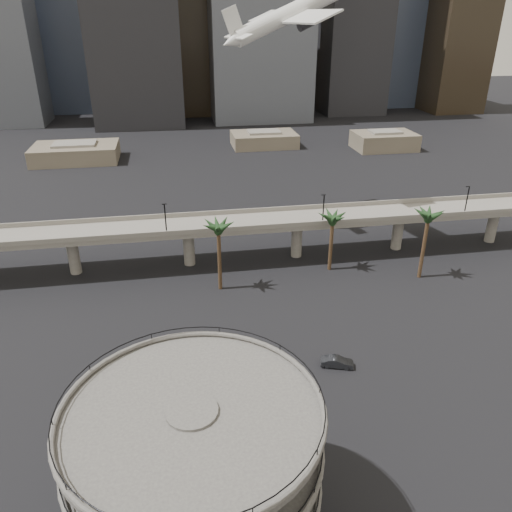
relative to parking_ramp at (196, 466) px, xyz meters
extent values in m
plane|color=black|center=(13.00, 4.00, -9.84)|extent=(700.00, 700.00, 0.00)
cylinder|color=#494644|center=(0.00, 0.00, -1.84)|extent=(4.40, 4.40, 16.50)
cylinder|color=#494644|center=(0.00, 0.00, -6.06)|extent=(22.00, 22.00, 0.45)
torus|color=#494644|center=(0.00, 0.00, -5.59)|extent=(22.20, 22.20, 0.50)
torus|color=black|center=(0.00, 0.00, -4.79)|extent=(21.80, 21.80, 0.10)
cylinder|color=#494644|center=(0.00, 0.00, -2.06)|extent=(22.00, 22.00, 0.45)
torus|color=#494644|center=(0.00, 0.00, -1.59)|extent=(22.20, 22.20, 0.50)
torus|color=black|center=(0.00, 0.00, -0.79)|extent=(21.80, 21.80, 0.10)
cylinder|color=#494644|center=(0.00, 0.00, 1.94)|extent=(22.00, 22.00, 0.45)
torus|color=#494644|center=(0.00, 0.00, 2.41)|extent=(22.20, 22.20, 0.50)
torus|color=black|center=(0.00, 0.00, 3.21)|extent=(21.80, 21.80, 0.10)
cylinder|color=#494644|center=(0.00, 0.00, 5.94)|extent=(22.00, 22.00, 0.45)
torus|color=#494644|center=(0.00, 0.00, 6.41)|extent=(22.20, 22.20, 0.50)
torus|color=black|center=(0.00, 0.00, 7.21)|extent=(21.80, 21.80, 0.10)
cube|color=slate|center=(13.00, 59.00, -1.84)|extent=(130.00, 9.00, 0.90)
cube|color=slate|center=(13.00, 54.50, -0.94)|extent=(130.00, 0.30, 1.00)
cube|color=slate|center=(13.00, 63.50, -0.94)|extent=(130.00, 0.30, 1.00)
cylinder|color=slate|center=(-20.00, 59.00, -6.04)|extent=(2.20, 2.20, 8.00)
cylinder|color=slate|center=(2.00, 59.00, -6.04)|extent=(2.20, 2.20, 8.00)
cylinder|color=slate|center=(24.00, 59.00, -6.04)|extent=(2.20, 2.20, 8.00)
cylinder|color=slate|center=(46.00, 59.00, -6.04)|extent=(2.20, 2.20, 8.00)
cylinder|color=slate|center=(68.00, 59.00, -6.04)|extent=(2.20, 2.20, 8.00)
cylinder|color=black|center=(-2.00, 55.00, 1.66)|extent=(0.24, 0.24, 6.00)
cylinder|color=black|center=(28.00, 55.00, 1.66)|extent=(0.24, 0.24, 6.00)
cylinder|color=black|center=(58.00, 55.00, 1.66)|extent=(0.24, 0.24, 6.00)
cylinder|color=#4B3220|center=(7.00, 48.00, -3.76)|extent=(0.70, 0.70, 12.15)
ellipsoid|color=#193417|center=(7.00, 48.00, 2.71)|extent=(4.40, 4.40, 2.00)
cylinder|color=#4B3220|center=(29.00, 52.00, -4.44)|extent=(0.70, 0.70, 10.80)
ellipsoid|color=#193417|center=(29.00, 52.00, 1.36)|extent=(4.40, 4.40, 2.00)
cylinder|color=#4B3220|center=(45.00, 46.00, -3.54)|extent=(0.70, 0.70, 12.60)
ellipsoid|color=#193417|center=(45.00, 46.00, 3.16)|extent=(4.40, 4.40, 2.00)
cube|color=brown|center=(-32.00, 144.00, -7.09)|extent=(28.00, 18.00, 5.50)
cube|color=slate|center=(-32.00, 144.00, -3.94)|extent=(14.00, 9.00, 0.80)
cube|color=brown|center=(35.00, 154.00, -7.34)|extent=(24.00, 16.00, 5.00)
cube|color=slate|center=(35.00, 154.00, -4.44)|extent=(12.00, 8.00, 0.80)
cube|color=brown|center=(78.00, 142.00, -6.84)|extent=(22.00, 15.00, 6.00)
cube|color=slate|center=(78.00, 142.00, -3.44)|extent=(11.00, 7.50, 0.80)
cube|color=#363F53|center=(-42.00, 249.00, 16.62)|extent=(30.00, 30.00, 52.92)
cube|color=black|center=(18.00, 229.00, 39.77)|extent=(28.00, 26.00, 99.22)
cube|color=gray|center=(68.00, 244.00, 13.31)|extent=(24.00, 24.00, 46.30)
cube|color=slate|center=(68.00, 244.00, 37.67)|extent=(13.20, 13.20, 2.40)
cube|color=#363F53|center=(118.00, 239.00, 28.75)|extent=(34.00, 30.00, 77.17)
cube|color=black|center=(143.00, 214.00, 22.13)|extent=(26.00, 26.00, 63.94)
cube|color=gray|center=(31.00, 264.00, 11.11)|extent=(22.00, 22.00, 41.89)
cube|color=slate|center=(31.00, 264.00, 33.26)|extent=(12.10, 12.10, 2.40)
cylinder|color=silver|center=(26.19, 76.37, 35.96)|extent=(26.19, 10.18, 12.84)
cone|color=silver|center=(12.86, 72.75, 30.63)|extent=(4.87, 4.06, 4.06)
cube|color=silver|center=(25.53, 76.19, 35.09)|extent=(13.21, 29.22, 2.55)
cube|color=silver|center=(14.44, 73.18, 31.68)|extent=(4.65, 9.81, 1.05)
cube|color=silver|center=(13.52, 72.93, 34.17)|extent=(4.67, 1.56, 6.00)
cylinder|color=#25252A|center=(25.05, 81.50, 34.01)|extent=(4.78, 3.00, 3.23)
cylinder|color=#25252A|center=(27.80, 71.36, 34.01)|extent=(4.78, 3.00, 3.23)
imported|color=red|center=(6.13, 23.53, -9.04)|extent=(4.83, 2.23, 1.60)
imported|color=black|center=(21.01, 22.80, -9.07)|extent=(4.93, 2.92, 1.54)
camera|label=1|loc=(-0.10, -31.59, 35.66)|focal=35.00mm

